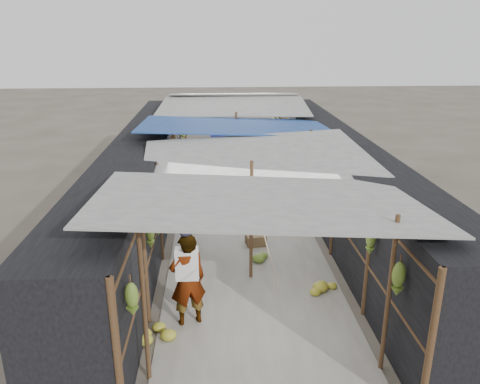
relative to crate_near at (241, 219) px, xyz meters
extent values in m
plane|color=#6B6356|center=(0.02, -5.98, -0.15)|extent=(80.00, 80.00, 0.00)
cube|color=#9E998E|center=(0.02, 0.52, -0.14)|extent=(3.60, 16.00, 0.02)
cube|color=black|center=(-2.68, 0.52, 1.00)|extent=(1.40, 15.00, 2.30)
cube|color=black|center=(2.72, 0.52, 1.00)|extent=(1.40, 15.00, 2.30)
cube|color=olive|center=(0.00, 0.00, 0.00)|extent=(0.53, 0.45, 0.29)
cube|color=olive|center=(0.27, -1.38, 0.00)|extent=(0.53, 0.45, 0.29)
cube|color=olive|center=(-0.06, 2.51, 0.01)|extent=(0.58, 0.52, 0.31)
cylinder|color=black|center=(1.72, 5.45, -0.06)|extent=(0.60, 0.60, 0.18)
imported|color=white|center=(-1.23, -4.57, 0.73)|extent=(0.74, 0.59, 1.76)
imported|color=#1C498E|center=(-0.09, 2.45, 0.60)|extent=(0.92, 0.87, 1.50)
imported|color=#554D49|center=(0.95, 1.12, 0.36)|extent=(0.67, 0.76, 1.02)
cylinder|color=brown|center=(-1.78, -5.98, 1.15)|extent=(0.07, 0.07, 2.60)
cylinder|color=brown|center=(1.82, -5.98, 1.15)|extent=(0.07, 0.07, 2.60)
cylinder|color=brown|center=(0.02, -2.98, 1.15)|extent=(0.07, 0.07, 2.60)
cylinder|color=brown|center=(-1.78, 0.02, 1.15)|extent=(0.07, 0.07, 2.60)
cylinder|color=brown|center=(1.82, 0.02, 1.15)|extent=(0.07, 0.07, 2.60)
cylinder|color=brown|center=(0.02, 3.02, 1.15)|extent=(0.07, 0.07, 2.60)
cylinder|color=brown|center=(-1.78, 6.02, 1.15)|extent=(0.07, 0.07, 2.60)
cylinder|color=brown|center=(1.82, 6.02, 1.15)|extent=(0.07, 0.07, 2.60)
cube|color=#9E9E99|center=(0.02, -4.98, 2.35)|extent=(5.21, 3.19, 0.52)
cube|color=#9E9E99|center=(0.22, -1.78, 2.20)|extent=(5.23, 3.73, 0.50)
cube|color=#204592|center=(-0.08, 1.52, 2.30)|extent=(5.40, 3.60, 0.41)
cube|color=#9E9E99|center=(0.02, 4.82, 2.40)|extent=(5.37, 3.66, 0.27)
cube|color=#9E9E99|center=(0.12, 7.22, 2.50)|extent=(5.00, 1.99, 0.24)
cylinder|color=brown|center=(-1.98, 0.52, 1.90)|extent=(0.06, 15.00, 0.06)
cylinder|color=brown|center=(2.02, 0.52, 1.90)|extent=(0.06, 15.00, 0.06)
cylinder|color=gray|center=(0.02, 0.52, 1.90)|extent=(0.02, 15.00, 0.02)
cube|color=navy|center=(-0.50, 4.39, 1.60)|extent=(0.65, 0.03, 0.60)
cube|color=#1918A0|center=(0.02, -0.54, 1.58)|extent=(0.55, 0.03, 0.65)
cube|color=#216528|center=(-1.00, -3.37, 1.55)|extent=(0.60, 0.03, 0.70)
cube|color=silver|center=(0.79, 3.04, 1.63)|extent=(0.60, 0.03, 0.55)
cube|color=#1C2DB6|center=(-0.01, 1.08, 1.60)|extent=(0.70, 0.03, 0.60)
ellipsoid|color=olive|center=(-1.86, -6.41, 1.50)|extent=(0.19, 0.16, 0.51)
ellipsoid|color=olive|center=(-1.86, -4.38, 1.55)|extent=(0.16, 0.14, 0.56)
ellipsoid|color=olive|center=(-1.86, -3.31, 1.31)|extent=(0.19, 0.17, 0.59)
ellipsoid|color=olive|center=(-1.86, -1.85, 1.59)|extent=(0.19, 0.17, 0.43)
ellipsoid|color=#A29C29|center=(-1.86, -0.61, 1.47)|extent=(0.14, 0.12, 0.46)
ellipsoid|color=olive|center=(-1.86, 0.95, 1.52)|extent=(0.19, 0.16, 0.38)
ellipsoid|color=#A29C29|center=(-1.86, 2.91, 1.45)|extent=(0.18, 0.15, 0.36)
ellipsoid|color=olive|center=(-1.86, 4.21, 1.64)|extent=(0.14, 0.12, 0.37)
ellipsoid|color=olive|center=(-1.86, 5.43, 1.36)|extent=(0.19, 0.16, 0.58)
ellipsoid|color=olive|center=(-1.86, 7.66, 1.66)|extent=(0.15, 0.13, 0.41)
ellipsoid|color=olive|center=(1.90, -6.05, 1.48)|extent=(0.20, 0.17, 0.56)
ellipsoid|color=olive|center=(1.90, -4.81, 1.51)|extent=(0.17, 0.15, 0.52)
ellipsoid|color=olive|center=(1.90, -3.05, 1.48)|extent=(0.15, 0.13, 0.48)
ellipsoid|color=#A29C29|center=(1.90, -1.83, 1.41)|extent=(0.15, 0.13, 0.51)
ellipsoid|color=#A29C29|center=(1.90, -0.52, 1.48)|extent=(0.16, 0.13, 0.46)
ellipsoid|color=#A29C29|center=(1.90, 1.49, 1.42)|extent=(0.19, 0.17, 0.43)
ellipsoid|color=olive|center=(1.90, 2.76, 1.55)|extent=(0.15, 0.13, 0.36)
ellipsoid|color=#A29C29|center=(1.90, 4.44, 1.60)|extent=(0.14, 0.12, 0.52)
ellipsoid|color=#A29C29|center=(1.90, 6.18, 1.57)|extent=(0.18, 0.16, 0.48)
ellipsoid|color=olive|center=(1.90, 7.69, 1.54)|extent=(0.19, 0.16, 0.47)
ellipsoid|color=olive|center=(-1.52, 4.81, 0.00)|extent=(0.57, 0.49, 0.29)
ellipsoid|color=olive|center=(-1.53, 2.31, -0.01)|extent=(0.56, 0.48, 0.28)
ellipsoid|color=olive|center=(1.36, 1.81, 0.02)|extent=(0.65, 0.55, 0.33)
ellipsoid|color=#A29C29|center=(1.36, -3.66, 0.02)|extent=(0.68, 0.58, 0.34)
ellipsoid|color=olive|center=(-0.38, 0.04, 0.02)|extent=(0.67, 0.57, 0.33)
ellipsoid|color=olive|center=(0.48, -2.21, -0.03)|extent=(0.46, 0.39, 0.23)
ellipsoid|color=#A29C29|center=(-1.68, -5.02, 0.01)|extent=(0.61, 0.52, 0.31)
camera|label=1|loc=(-0.75, -11.89, 4.86)|focal=35.00mm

